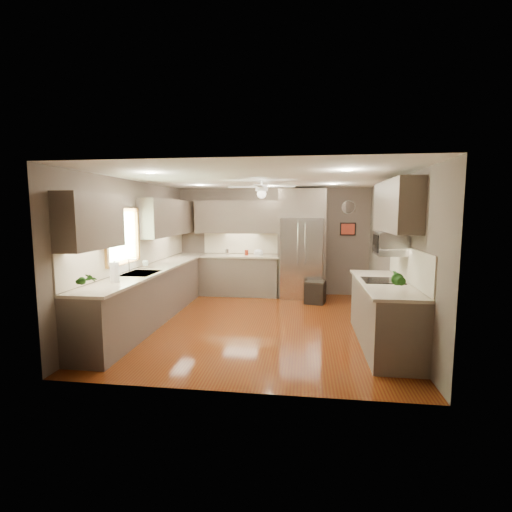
% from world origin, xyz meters
% --- Properties ---
extents(floor, '(5.00, 5.00, 0.00)m').
position_xyz_m(floor, '(0.00, 0.00, 0.00)').
color(floor, '#531B0B').
rests_on(floor, ground).
extents(ceiling, '(5.00, 5.00, 0.00)m').
position_xyz_m(ceiling, '(0.00, 0.00, 2.50)').
color(ceiling, white).
rests_on(ceiling, ground).
extents(wall_back, '(4.50, 0.00, 4.50)m').
position_xyz_m(wall_back, '(0.00, 2.50, 1.25)').
color(wall_back, brown).
rests_on(wall_back, ground).
extents(wall_front, '(4.50, 0.00, 4.50)m').
position_xyz_m(wall_front, '(0.00, -2.50, 1.25)').
color(wall_front, brown).
rests_on(wall_front, ground).
extents(wall_left, '(0.00, 5.00, 5.00)m').
position_xyz_m(wall_left, '(-2.25, 0.00, 1.25)').
color(wall_left, brown).
rests_on(wall_left, ground).
extents(wall_right, '(0.00, 5.00, 5.00)m').
position_xyz_m(wall_right, '(2.25, 0.00, 1.25)').
color(wall_right, brown).
rests_on(wall_right, ground).
extents(canister_b, '(0.09, 0.09, 0.14)m').
position_xyz_m(canister_b, '(-1.03, 2.21, 1.01)').
color(canister_b, silver).
rests_on(canister_b, back_run).
extents(canister_d, '(0.10, 0.10, 0.13)m').
position_xyz_m(canister_d, '(-0.57, 2.18, 1.00)').
color(canister_d, maroon).
rests_on(canister_d, back_run).
extents(soap_bottle, '(0.11, 0.11, 0.19)m').
position_xyz_m(soap_bottle, '(-2.05, 0.00, 1.04)').
color(soap_bottle, white).
rests_on(soap_bottle, left_run).
extents(potted_plant_left, '(0.18, 0.13, 0.32)m').
position_xyz_m(potted_plant_left, '(-1.96, -1.98, 1.10)').
color(potted_plant_left, '#1F5016').
rests_on(potted_plant_left, left_run).
extents(potted_plant_right, '(0.21, 0.18, 0.36)m').
position_xyz_m(potted_plant_right, '(1.93, -1.51, 1.12)').
color(potted_plant_right, '#1F5016').
rests_on(potted_plant_right, right_run).
extents(bowl, '(0.27, 0.27, 0.06)m').
position_xyz_m(bowl, '(-0.29, 2.18, 0.97)').
color(bowl, beige).
rests_on(bowl, back_run).
extents(left_run, '(0.65, 4.70, 1.45)m').
position_xyz_m(left_run, '(-1.95, 0.15, 0.48)').
color(left_run, '#4B3F37').
rests_on(left_run, ground).
extents(back_run, '(1.85, 0.65, 1.45)m').
position_xyz_m(back_run, '(-0.72, 2.20, 0.48)').
color(back_run, '#4B3F37').
rests_on(back_run, ground).
extents(uppers, '(4.50, 4.70, 0.95)m').
position_xyz_m(uppers, '(-0.74, 0.71, 1.87)').
color(uppers, '#4B3F37').
rests_on(uppers, wall_left).
extents(window, '(0.05, 1.12, 0.92)m').
position_xyz_m(window, '(-2.22, -0.50, 1.55)').
color(window, '#BFF2B2').
rests_on(window, wall_left).
extents(sink, '(0.50, 0.70, 0.32)m').
position_xyz_m(sink, '(-1.93, -0.50, 0.91)').
color(sink, silver).
rests_on(sink, left_run).
extents(refrigerator, '(1.06, 0.75, 2.45)m').
position_xyz_m(refrigerator, '(0.70, 2.16, 1.19)').
color(refrigerator, silver).
rests_on(refrigerator, ground).
extents(right_run, '(0.70, 2.20, 1.45)m').
position_xyz_m(right_run, '(1.93, -0.80, 0.48)').
color(right_run, '#4B3F37').
rests_on(right_run, ground).
extents(microwave, '(0.43, 0.55, 0.34)m').
position_xyz_m(microwave, '(2.03, -0.55, 1.48)').
color(microwave, silver).
rests_on(microwave, wall_right).
extents(ceiling_fan, '(1.18, 1.18, 0.32)m').
position_xyz_m(ceiling_fan, '(-0.00, 0.30, 2.33)').
color(ceiling_fan, white).
rests_on(ceiling_fan, ceiling).
extents(recessed_lights, '(2.84, 3.14, 0.01)m').
position_xyz_m(recessed_lights, '(-0.04, 0.40, 2.49)').
color(recessed_lights, white).
rests_on(recessed_lights, ceiling).
extents(wall_clock, '(0.30, 0.03, 0.30)m').
position_xyz_m(wall_clock, '(1.75, 2.48, 2.05)').
color(wall_clock, white).
rests_on(wall_clock, wall_back).
extents(framed_print, '(0.36, 0.03, 0.30)m').
position_xyz_m(framed_print, '(1.75, 2.48, 1.55)').
color(framed_print, black).
rests_on(framed_print, wall_back).
extents(stool, '(0.48, 0.48, 0.48)m').
position_xyz_m(stool, '(1.01, 1.61, 0.24)').
color(stool, black).
rests_on(stool, ground).
extents(paper_towel, '(0.13, 0.13, 0.32)m').
position_xyz_m(paper_towel, '(-1.94, -1.31, 1.08)').
color(paper_towel, white).
rests_on(paper_towel, left_run).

